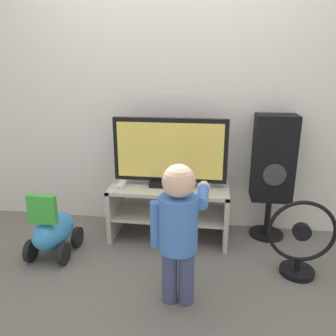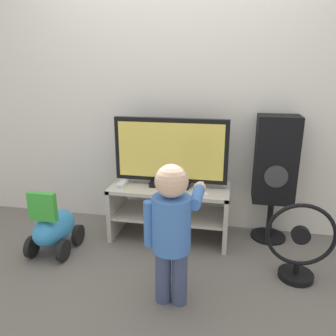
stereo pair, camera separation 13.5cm
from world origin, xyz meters
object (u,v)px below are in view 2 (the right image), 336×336
Objects in this scene: remote_secondary at (183,189)px; child at (172,224)px; floor_fan at (299,246)px; television at (171,153)px; speaker_tower at (275,163)px; remote_primary at (202,193)px; ride_on_toy at (54,228)px; game_console at (123,183)px.

child is at bearing -86.50° from remote_secondary.
television is at bearing 155.49° from floor_fan.
speaker_tower is at bearing 54.87° from child.
child reaches higher than remote_secondary.
remote_primary is 0.14× the size of child.
remote_secondary is (0.13, -0.11, -0.27)m from television.
television is 1.73× the size of ride_on_toy.
remote_secondary is at bearing 19.12° from ride_on_toy.
remote_primary is at bearing 80.57° from child.
child reaches higher than remote_primary.
television is 0.32m from remote_secondary.
remote_secondary is 1.09m from ride_on_toy.
game_console is 0.17× the size of speaker_tower.
child is (0.17, -0.85, -0.21)m from television.
television is 7.10× the size of remote_secondary.
television is 0.90m from child.
television reaches higher than floor_fan.
speaker_tower is at bearing 7.78° from television.
game_console is 1.47× the size of remote_primary.
child is at bearing -153.94° from floor_fan.
speaker_tower is (0.68, 0.97, 0.15)m from child.
floor_fan is 1.04× the size of ride_on_toy.
child is 1.16m from ride_on_toy.
remote_secondary is 0.96m from floor_fan.
child is 1.20m from speaker_tower.
child reaches higher than floor_fan.
floor_fan is (0.14, -0.57, -0.43)m from speaker_tower.
remote_primary is 0.23× the size of ride_on_toy.
game_console is (-0.40, -0.09, -0.26)m from television.
speaker_tower is (1.25, 0.21, 0.19)m from game_console.
floor_fan is at bearing -0.07° from ride_on_toy.
television is at bearing 27.46° from ride_on_toy.
speaker_tower is at bearing 18.23° from ride_on_toy.
remote_primary is (0.29, -0.16, -0.27)m from television.
speaker_tower reaches higher than ride_on_toy.
television is at bearing 101.41° from child.
game_console is at bearing -166.87° from television.
ride_on_toy is (-1.86, 0.00, -0.05)m from floor_fan.
speaker_tower is (0.86, 0.12, -0.07)m from television.
child reaches higher than game_console.
speaker_tower reaches higher than remote_primary.
remote_primary is (0.69, -0.06, -0.01)m from game_console.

